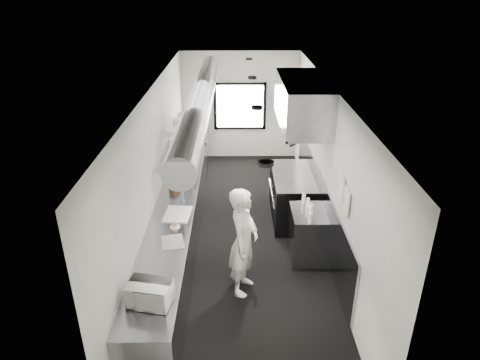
{
  "coord_description": "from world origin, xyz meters",
  "views": [
    {
      "loc": [
        -0.09,
        -6.91,
        4.44
      ],
      "look_at": [
        -0.03,
        -0.2,
        1.26
      ],
      "focal_mm": 32.12,
      "sensor_mm": 36.0,
      "label": 1
    }
  ],
  "objects_px": {
    "microwave": "(150,293)",
    "bottle_station": "(309,235)",
    "deli_tub_b": "(138,283)",
    "exhaust_hood": "(302,102)",
    "prep_counter": "(176,229)",
    "deli_tub_a": "(141,280)",
    "squeeze_bottle_b": "(311,211)",
    "plate_stack_c": "(180,128)",
    "line_cook": "(243,242)",
    "squeeze_bottle_e": "(304,197)",
    "plate_stack_d": "(183,121)",
    "far_work_table": "(195,152)",
    "knife_block": "(174,180)",
    "squeeze_bottle_d": "(308,203)",
    "squeeze_bottle_c": "(311,208)",
    "pass_shelf": "(180,141)",
    "squeeze_bottle_a": "(310,218)",
    "plate_stack_a": "(176,145)",
    "cutting_board": "(177,214)",
    "small_plate": "(175,227)",
    "plate_stack_b": "(175,139)",
    "range": "(293,196)"
  },
  "relations": [
    {
      "from": "squeeze_bottle_d",
      "to": "squeeze_bottle_c",
      "type": "bearing_deg",
      "value": -82.97
    },
    {
      "from": "plate_stack_d",
      "to": "squeeze_bottle_b",
      "type": "bearing_deg",
      "value": -47.1
    },
    {
      "from": "plate_stack_a",
      "to": "plate_stack_c",
      "type": "height_order",
      "value": "plate_stack_c"
    },
    {
      "from": "prep_counter",
      "to": "knife_block",
      "type": "bearing_deg",
      "value": 98.07
    },
    {
      "from": "deli_tub_b",
      "to": "exhaust_hood",
      "type": "bearing_deg",
      "value": 53.29
    },
    {
      "from": "pass_shelf",
      "to": "plate_stack_b",
      "type": "height_order",
      "value": "plate_stack_b"
    },
    {
      "from": "microwave",
      "to": "bottle_station",
      "type": "bearing_deg",
      "value": 54.78
    },
    {
      "from": "bottle_station",
      "to": "squeeze_bottle_d",
      "type": "xyz_separation_m",
      "value": [
        -0.04,
        0.14,
        0.54
      ]
    },
    {
      "from": "deli_tub_b",
      "to": "squeeze_bottle_d",
      "type": "height_order",
      "value": "squeeze_bottle_d"
    },
    {
      "from": "range",
      "to": "squeeze_bottle_b",
      "type": "height_order",
      "value": "squeeze_bottle_b"
    },
    {
      "from": "far_work_table",
      "to": "deli_tub_b",
      "type": "bearing_deg",
      "value": -91.88
    },
    {
      "from": "plate_stack_b",
      "to": "pass_shelf",
      "type": "bearing_deg",
      "value": 85.43
    },
    {
      "from": "deli_tub_a",
      "to": "squeeze_bottle_a",
      "type": "xyz_separation_m",
      "value": [
        2.39,
        1.46,
        0.04
      ]
    },
    {
      "from": "bottle_station",
      "to": "plate_stack_a",
      "type": "xyz_separation_m",
      "value": [
        -2.34,
        1.05,
        1.25
      ]
    },
    {
      "from": "microwave",
      "to": "deli_tub_b",
      "type": "distance_m",
      "value": 0.39
    },
    {
      "from": "far_work_table",
      "to": "squeeze_bottle_b",
      "type": "height_order",
      "value": "squeeze_bottle_b"
    },
    {
      "from": "far_work_table",
      "to": "squeeze_bottle_a",
      "type": "relative_size",
      "value": 6.8
    },
    {
      "from": "small_plate",
      "to": "plate_stack_d",
      "type": "xyz_separation_m",
      "value": [
        -0.15,
        2.81,
        0.83
      ]
    },
    {
      "from": "prep_counter",
      "to": "deli_tub_a",
      "type": "bearing_deg",
      "value": -94.68
    },
    {
      "from": "pass_shelf",
      "to": "squeeze_bottle_a",
      "type": "xyz_separation_m",
      "value": [
        2.27,
        -2.03,
        -0.55
      ]
    },
    {
      "from": "plate_stack_d",
      "to": "squeeze_bottle_d",
      "type": "xyz_separation_m",
      "value": [
        2.31,
        -2.21,
        -0.75
      ]
    },
    {
      "from": "line_cook",
      "to": "deli_tub_b",
      "type": "height_order",
      "value": "line_cook"
    },
    {
      "from": "range",
      "to": "prep_counter",
      "type": "bearing_deg",
      "value": -151.26
    },
    {
      "from": "microwave",
      "to": "squeeze_bottle_e",
      "type": "distance_m",
      "value": 3.34
    },
    {
      "from": "squeeze_bottle_d",
      "to": "squeeze_bottle_b",
      "type": "bearing_deg",
      "value": -88.09
    },
    {
      "from": "knife_block",
      "to": "plate_stack_d",
      "type": "relative_size",
      "value": 0.73
    },
    {
      "from": "squeeze_bottle_c",
      "to": "squeeze_bottle_e",
      "type": "relative_size",
      "value": 0.87
    },
    {
      "from": "line_cook",
      "to": "squeeze_bottle_e",
      "type": "distance_m",
      "value": 1.59
    },
    {
      "from": "exhaust_hood",
      "to": "line_cook",
      "type": "height_order",
      "value": "exhaust_hood"
    },
    {
      "from": "deli_tub_b",
      "to": "cutting_board",
      "type": "distance_m",
      "value": 1.83
    },
    {
      "from": "small_plate",
      "to": "plate_stack_c",
      "type": "distance_m",
      "value": 2.49
    },
    {
      "from": "bottle_station",
      "to": "plate_stack_c",
      "type": "relative_size",
      "value": 2.48
    },
    {
      "from": "exhaust_hood",
      "to": "squeeze_bottle_b",
      "type": "height_order",
      "value": "exhaust_hood"
    },
    {
      "from": "deli_tub_b",
      "to": "small_plate",
      "type": "bearing_deg",
      "value": 78.8
    },
    {
      "from": "pass_shelf",
      "to": "line_cook",
      "type": "height_order",
      "value": "line_cook"
    },
    {
      "from": "plate_stack_d",
      "to": "squeeze_bottle_e",
      "type": "height_order",
      "value": "plate_stack_d"
    },
    {
      "from": "deli_tub_b",
      "to": "plate_stack_a",
      "type": "distance_m",
      "value": 3.01
    },
    {
      "from": "squeeze_bottle_e",
      "to": "plate_stack_a",
      "type": "bearing_deg",
      "value": 162.5
    },
    {
      "from": "squeeze_bottle_d",
      "to": "plate_stack_c",
      "type": "bearing_deg",
      "value": 143.2
    },
    {
      "from": "plate_stack_a",
      "to": "plate_stack_b",
      "type": "xyz_separation_m",
      "value": [
        -0.04,
        0.22,
        0.04
      ]
    },
    {
      "from": "pass_shelf",
      "to": "small_plate",
      "type": "bearing_deg",
      "value": -86.51
    },
    {
      "from": "prep_counter",
      "to": "plate_stack_d",
      "type": "bearing_deg",
      "value": 91.47
    },
    {
      "from": "exhaust_hood",
      "to": "knife_block",
      "type": "distance_m",
      "value": 2.76
    },
    {
      "from": "line_cook",
      "to": "knife_block",
      "type": "distance_m",
      "value": 2.26
    },
    {
      "from": "far_work_table",
      "to": "small_plate",
      "type": "height_order",
      "value": "small_plate"
    },
    {
      "from": "plate_stack_c",
      "to": "plate_stack_d",
      "type": "relative_size",
      "value": 1.08
    },
    {
      "from": "range",
      "to": "squeeze_bottle_d",
      "type": "xyz_separation_m",
      "value": [
        0.07,
        -1.26,
        0.52
      ]
    },
    {
      "from": "knife_block",
      "to": "squeeze_bottle_c",
      "type": "xyz_separation_m",
      "value": [
        2.4,
        -1.04,
        -0.04
      ]
    },
    {
      "from": "exhaust_hood",
      "to": "cutting_board",
      "type": "bearing_deg",
      "value": -146.02
    },
    {
      "from": "microwave",
      "to": "plate_stack_c",
      "type": "xyz_separation_m",
      "value": [
        -0.08,
        4.06,
        0.71
      ]
    }
  ]
}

